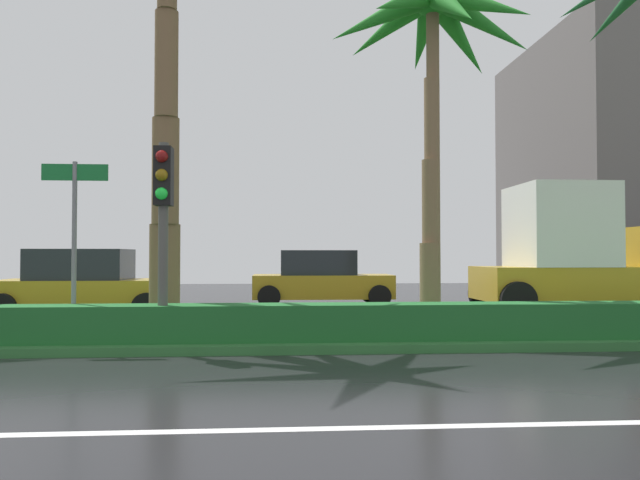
# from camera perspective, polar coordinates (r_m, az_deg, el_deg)

# --- Properties ---
(ground_plane) EXTENTS (90.00, 42.00, 0.10)m
(ground_plane) POSITION_cam_1_polar(r_m,az_deg,el_deg) (13.47, -25.92, -8.20)
(ground_plane) COLOR black
(median_strip) EXTENTS (85.50, 4.00, 0.15)m
(median_strip) POSITION_cam_1_polar(r_m,az_deg,el_deg) (12.54, -27.64, -8.11)
(median_strip) COLOR #2D6B33
(median_strip) RESTS_ON ground_plane
(palm_tree_centre_right) EXTENTS (4.26, 4.24, 7.17)m
(palm_tree_centre_right) POSITION_cam_1_polar(r_m,az_deg,el_deg) (13.01, 10.68, 18.67)
(palm_tree_centre_right) COLOR brown
(palm_tree_centre_right) RESTS_ON median_strip
(traffic_signal_median_right) EXTENTS (0.28, 0.43, 3.25)m
(traffic_signal_median_right) POSITION_cam_1_polar(r_m,az_deg,el_deg) (10.10, -14.67, 3.27)
(traffic_signal_median_right) COLOR #4C4C47
(traffic_signal_median_right) RESTS_ON median_strip
(street_name_sign) EXTENTS (1.10, 0.08, 3.00)m
(street_name_sign) POSITION_cam_1_polar(r_m,az_deg,el_deg) (10.96, -22.29, 1.34)
(street_name_sign) COLOR slate
(street_name_sign) RESTS_ON median_strip
(car_in_traffic_third) EXTENTS (4.30, 2.02, 1.72)m
(car_in_traffic_third) POSITION_cam_1_polar(r_m,az_deg,el_deg) (16.14, -21.40, -3.99)
(car_in_traffic_third) COLOR #B28C1E
(car_in_traffic_third) RESTS_ON ground_plane
(car_in_traffic_fourth) EXTENTS (4.30, 2.02, 1.72)m
(car_in_traffic_fourth) POSITION_cam_1_polar(r_m,az_deg,el_deg) (18.77, 0.09, -3.73)
(car_in_traffic_fourth) COLOR #B28C1E
(car_in_traffic_fourth) RESTS_ON ground_plane
(box_truck_lead) EXTENTS (6.40, 2.64, 3.46)m
(box_truck_lead) POSITION_cam_1_polar(r_m,az_deg,el_deg) (17.85, 24.61, -1.39)
(box_truck_lead) COLOR #B28C1E
(box_truck_lead) RESTS_ON ground_plane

